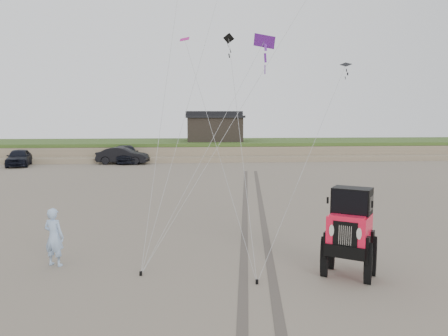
{
  "coord_description": "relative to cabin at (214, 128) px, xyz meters",
  "views": [
    {
      "loc": [
        -1.18,
        -12.27,
        4.38
      ],
      "look_at": [
        0.16,
        3.0,
        2.6
      ],
      "focal_mm": 35.0,
      "sensor_mm": 36.0,
      "label": 1
    }
  ],
  "objects": [
    {
      "name": "ground",
      "position": [
        -2.0,
        -37.0,
        -3.24
      ],
      "size": [
        160.0,
        160.0,
        0.0
      ],
      "primitive_type": "plane",
      "color": "#6B6054",
      "rests_on": "ground"
    },
    {
      "name": "dune_ridge",
      "position": [
        -2.0,
        0.5,
        -2.42
      ],
      "size": [
        160.0,
        14.25,
        1.73
      ],
      "color": "#7A6B54",
      "rests_on": "ground"
    },
    {
      "name": "cabin",
      "position": [
        0.0,
        0.0,
        0.0
      ],
      "size": [
        6.4,
        5.4,
        3.35
      ],
      "color": "black",
      "rests_on": "dune_ridge"
    },
    {
      "name": "truck_a",
      "position": [
        -18.24,
        -8.56,
        -2.46
      ],
      "size": [
        2.7,
        4.86,
        1.56
      ],
      "primitive_type": "imported",
      "rotation": [
        0.0,
        0.0,
        0.2
      ],
      "color": "black",
      "rests_on": "ground"
    },
    {
      "name": "truck_b",
      "position": [
        -9.11,
        -7.67,
        -2.45
      ],
      "size": [
        5.01,
        2.4,
        1.58
      ],
      "primitive_type": "imported",
      "rotation": [
        0.0,
        0.0,
        1.42
      ],
      "color": "black",
      "rests_on": "ground"
    },
    {
      "name": "truck_c",
      "position": [
        -9.02,
        -6.18,
        -2.42
      ],
      "size": [
        3.52,
        5.98,
        1.63
      ],
      "primitive_type": "imported",
      "rotation": [
        0.0,
        0.0,
        0.23
      ],
      "color": "black",
      "rests_on": "ground"
    },
    {
      "name": "jeep",
      "position": [
        1.26,
        -37.97,
        -2.25
      ],
      "size": [
        4.82,
        5.68,
        1.97
      ],
      "primitive_type": null,
      "rotation": [
        0.0,
        0.0,
        -0.58
      ],
      "color": "#FB1739",
      "rests_on": "ground"
    },
    {
      "name": "man",
      "position": [
        -7.09,
        -36.33,
        -2.37
      ],
      "size": [
        0.74,
        0.62,
        1.74
      ],
      "primitive_type": "imported",
      "rotation": [
        0.0,
        0.0,
        2.77
      ],
      "color": "#92A8E1",
      "rests_on": "ground"
    },
    {
      "name": "kite_flock",
      "position": [
        0.46,
        -28.14,
        6.05
      ],
      "size": [
        7.55,
        7.27,
        5.69
      ],
      "color": "black",
      "rests_on": "ground"
    },
    {
      "name": "stake_main",
      "position": [
        -4.47,
        -37.39,
        -3.18
      ],
      "size": [
        0.08,
        0.08,
        0.12
      ],
      "primitive_type": "cylinder",
      "color": "black",
      "rests_on": "ground"
    },
    {
      "name": "stake_aux",
      "position": [
        -1.34,
        -38.29,
        -3.18
      ],
      "size": [
        0.08,
        0.08,
        0.12
      ],
      "primitive_type": "cylinder",
      "color": "black",
      "rests_on": "ground"
    },
    {
      "name": "tire_tracks",
      "position": [
        0.0,
        -29.0,
        -3.23
      ],
      "size": [
        5.22,
        29.74,
        0.01
      ],
      "color": "#4C443D",
      "rests_on": "ground"
    }
  ]
}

